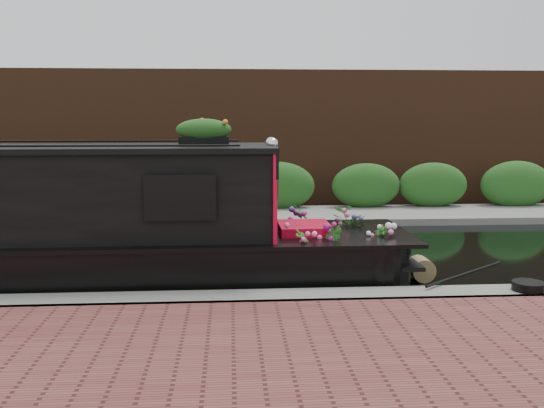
{
  "coord_description": "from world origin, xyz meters",
  "views": [
    {
      "loc": [
        0.82,
        -11.21,
        2.65
      ],
      "look_at": [
        1.55,
        -0.6,
        1.1
      ],
      "focal_mm": 40.0,
      "sensor_mm": 36.0,
      "label": 1
    }
  ],
  "objects": [
    {
      "name": "narrowboat",
      "position": [
        -2.7,
        -1.83,
        0.84
      ],
      "size": [
        12.13,
        2.24,
        2.83
      ],
      "rotation": [
        0.0,
        0.0,
        0.01
      ],
      "color": "black",
      "rests_on": "ground"
    },
    {
      "name": "far_bank_path",
      "position": [
        0.0,
        4.2,
        0.0
      ],
      "size": [
        40.0,
        2.4,
        0.34
      ],
      "primitive_type": "cube",
      "color": "slate",
      "rests_on": "ground"
    },
    {
      "name": "far_brick_wall",
      "position": [
        0.0,
        7.2,
        0.0
      ],
      "size": [
        40.0,
        1.0,
        8.0
      ],
      "primitive_type": "cube",
      "color": "#4F2D1A",
      "rests_on": "ground"
    },
    {
      "name": "rope_fender",
      "position": [
        3.9,
        -1.83,
        0.19
      ],
      "size": [
        0.38,
        0.4,
        0.38
      ],
      "primitive_type": "cylinder",
      "rotation": [
        1.57,
        0.0,
        0.0
      ],
      "color": "olive",
      "rests_on": "ground"
    },
    {
      "name": "far_hedge",
      "position": [
        0.0,
        5.1,
        0.0
      ],
      "size": [
        40.0,
        1.1,
        2.8
      ],
      "primitive_type": "cube",
      "color": "#23541C",
      "rests_on": "ground"
    },
    {
      "name": "coiled_mooring_rope",
      "position": [
        4.93,
        -3.33,
        0.31
      ],
      "size": [
        0.44,
        0.44,
        0.12
      ],
      "primitive_type": "cylinder",
      "color": "black",
      "rests_on": "near_bank_coping"
    },
    {
      "name": "ground",
      "position": [
        0.0,
        0.0,
        0.0
      ],
      "size": [
        80.0,
        80.0,
        0.0
      ],
      "primitive_type": "plane",
      "color": "black",
      "rests_on": "ground"
    },
    {
      "name": "near_bank_coping",
      "position": [
        0.0,
        -3.3,
        0.0
      ],
      "size": [
        40.0,
        0.6,
        0.5
      ],
      "primitive_type": "cube",
      "color": "slate",
      "rests_on": "ground"
    }
  ]
}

